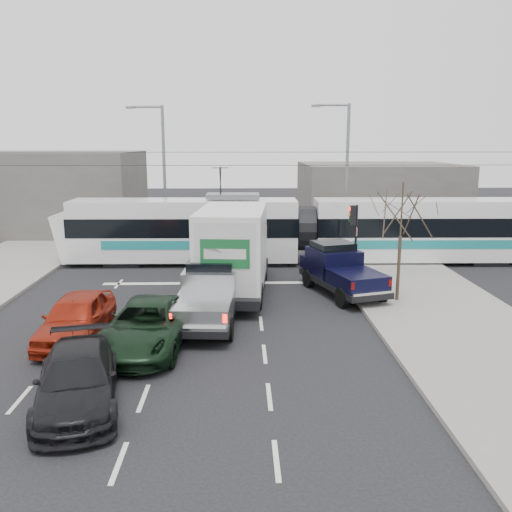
{
  "coord_description": "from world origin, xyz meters",
  "views": [
    {
      "loc": [
        0.97,
        -19.55,
        6.8
      ],
      "look_at": [
        1.61,
        3.88,
        1.8
      ],
      "focal_mm": 38.0,
      "sensor_mm": 36.0,
      "label": 1
    }
  ],
  "objects_px": {
    "street_lamp_far": "(161,167)",
    "dark_car": "(77,379)",
    "street_lamp_near": "(344,169)",
    "green_car": "(148,325)",
    "navy_pickup": "(339,269)",
    "bare_tree": "(402,215)",
    "silver_pickup": "(209,292)",
    "box_truck": "(234,252)",
    "traffic_signal": "(354,226)",
    "tram": "(305,230)",
    "red_car": "(76,318)"
  },
  "relations": [
    {
      "from": "navy_pickup",
      "to": "green_car",
      "type": "xyz_separation_m",
      "value": [
        -7.57,
        -6.45,
        -0.33
      ]
    },
    {
      "from": "bare_tree",
      "to": "navy_pickup",
      "type": "xyz_separation_m",
      "value": [
        -2.2,
        1.64,
        -2.69
      ]
    },
    {
      "from": "street_lamp_far",
      "to": "green_car",
      "type": "xyz_separation_m",
      "value": [
        2.01,
        -18.31,
        -4.34
      ]
    },
    {
      "from": "street_lamp_near",
      "to": "street_lamp_far",
      "type": "relative_size",
      "value": 1.0
    },
    {
      "from": "street_lamp_near",
      "to": "navy_pickup",
      "type": "height_order",
      "value": "street_lamp_near"
    },
    {
      "from": "navy_pickup",
      "to": "green_car",
      "type": "bearing_deg",
      "value": -156.87
    },
    {
      "from": "traffic_signal",
      "to": "tram",
      "type": "height_order",
      "value": "tram"
    },
    {
      "from": "silver_pickup",
      "to": "navy_pickup",
      "type": "xyz_separation_m",
      "value": [
        5.68,
        3.51,
        0.01
      ]
    },
    {
      "from": "street_lamp_far",
      "to": "dark_car",
      "type": "height_order",
      "value": "street_lamp_far"
    },
    {
      "from": "tram",
      "to": "navy_pickup",
      "type": "distance_m",
      "value": 6.41
    },
    {
      "from": "tram",
      "to": "silver_pickup",
      "type": "distance_m",
      "value": 10.97
    },
    {
      "from": "street_lamp_near",
      "to": "silver_pickup",
      "type": "height_order",
      "value": "street_lamp_near"
    },
    {
      "from": "traffic_signal",
      "to": "red_car",
      "type": "relative_size",
      "value": 0.75
    },
    {
      "from": "street_lamp_near",
      "to": "street_lamp_far",
      "type": "xyz_separation_m",
      "value": [
        -11.5,
        2.0,
        0.0
      ]
    },
    {
      "from": "street_lamp_far",
      "to": "navy_pickup",
      "type": "bearing_deg",
      "value": -51.06
    },
    {
      "from": "bare_tree",
      "to": "red_car",
      "type": "height_order",
      "value": "bare_tree"
    },
    {
      "from": "street_lamp_far",
      "to": "tram",
      "type": "xyz_separation_m",
      "value": [
        8.72,
        -5.56,
        -3.22
      ]
    },
    {
      "from": "street_lamp_far",
      "to": "tram",
      "type": "distance_m",
      "value": 10.83
    },
    {
      "from": "box_truck",
      "to": "red_car",
      "type": "distance_m",
      "value": 7.9
    },
    {
      "from": "street_lamp_near",
      "to": "navy_pickup",
      "type": "distance_m",
      "value": 10.81
    },
    {
      "from": "silver_pickup",
      "to": "box_truck",
      "type": "xyz_separation_m",
      "value": [
        0.92,
        3.48,
        0.86
      ]
    },
    {
      "from": "street_lamp_far",
      "to": "silver_pickup",
      "type": "relative_size",
      "value": 1.45
    },
    {
      "from": "tram",
      "to": "red_car",
      "type": "height_order",
      "value": "tram"
    },
    {
      "from": "box_truck",
      "to": "navy_pickup",
      "type": "relative_size",
      "value": 1.44
    },
    {
      "from": "traffic_signal",
      "to": "dark_car",
      "type": "relative_size",
      "value": 0.73
    },
    {
      "from": "box_truck",
      "to": "dark_car",
      "type": "bearing_deg",
      "value": -105.64
    },
    {
      "from": "red_car",
      "to": "silver_pickup",
      "type": "bearing_deg",
      "value": 26.75
    },
    {
      "from": "green_car",
      "to": "navy_pickup",
      "type": "bearing_deg",
      "value": 46.58
    },
    {
      "from": "green_car",
      "to": "red_car",
      "type": "relative_size",
      "value": 1.16
    },
    {
      "from": "navy_pickup",
      "to": "dark_car",
      "type": "distance_m",
      "value": 13.64
    },
    {
      "from": "traffic_signal",
      "to": "box_truck",
      "type": "xyz_separation_m",
      "value": [
        -5.83,
        -2.39,
        -0.78
      ]
    },
    {
      "from": "street_lamp_far",
      "to": "traffic_signal",
      "type": "bearing_deg",
      "value": -41.72
    },
    {
      "from": "navy_pickup",
      "to": "dark_car",
      "type": "bearing_deg",
      "value": -147.09
    },
    {
      "from": "dark_car",
      "to": "traffic_signal",
      "type": "bearing_deg",
      "value": 39.67
    },
    {
      "from": "traffic_signal",
      "to": "bare_tree",
      "type": "bearing_deg",
      "value": -74.24
    },
    {
      "from": "bare_tree",
      "to": "silver_pickup",
      "type": "distance_m",
      "value": 8.54
    },
    {
      "from": "street_lamp_near",
      "to": "dark_car",
      "type": "relative_size",
      "value": 1.82
    },
    {
      "from": "street_lamp_far",
      "to": "tram",
      "type": "height_order",
      "value": "street_lamp_far"
    },
    {
      "from": "navy_pickup",
      "to": "street_lamp_near",
      "type": "bearing_deg",
      "value": 61.69
    },
    {
      "from": "dark_car",
      "to": "street_lamp_near",
      "type": "bearing_deg",
      "value": 49.41
    },
    {
      "from": "silver_pickup",
      "to": "red_car",
      "type": "bearing_deg",
      "value": -150.11
    },
    {
      "from": "red_car",
      "to": "box_truck",
      "type": "bearing_deg",
      "value": 47.13
    },
    {
      "from": "bare_tree",
      "to": "navy_pickup",
      "type": "height_order",
      "value": "bare_tree"
    },
    {
      "from": "box_truck",
      "to": "dark_car",
      "type": "height_order",
      "value": "box_truck"
    },
    {
      "from": "traffic_signal",
      "to": "navy_pickup",
      "type": "height_order",
      "value": "traffic_signal"
    },
    {
      "from": "dark_car",
      "to": "navy_pickup",
      "type": "bearing_deg",
      "value": 37.25
    },
    {
      "from": "navy_pickup",
      "to": "red_car",
      "type": "relative_size",
      "value": 1.18
    },
    {
      "from": "tram",
      "to": "box_truck",
      "type": "xyz_separation_m",
      "value": [
        -3.9,
        -6.34,
        0.06
      ]
    },
    {
      "from": "bare_tree",
      "to": "traffic_signal",
      "type": "relative_size",
      "value": 1.39
    },
    {
      "from": "street_lamp_far",
      "to": "dark_car",
      "type": "distance_m",
      "value": 22.78
    }
  ]
}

